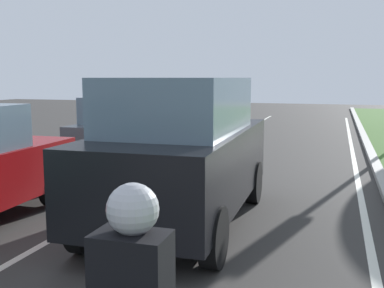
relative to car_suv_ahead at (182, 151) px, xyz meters
The scene contains 7 objects.
ground_plane 5.27m from the car_suv_ahead, 99.45° to the left, with size 60.00×60.00×0.00m, color #383533.
lane_line_center 5.42m from the car_suv_ahead, 106.94° to the left, with size 0.12×32.00×0.01m, color silver.
lane_line_right_edge 5.88m from the car_suv_ahead, 61.45° to the left, with size 0.12×32.00×0.01m, color silver.
curb_right 6.12m from the car_suv_ahead, 57.27° to the left, with size 0.24×48.00×0.12m, color #9E9B93.
car_suv_ahead is the anchor object (origin of this frame).
car_hatchback_far 5.77m from the car_suv_ahead, 124.96° to the left, with size 1.74×3.70×1.78m.
rider_person 4.66m from the car_suv_ahead, 74.38° to the right, with size 0.50×0.40×1.16m.
Camera 1 is at (3.10, 2.32, 2.28)m, focal length 43.05 mm.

